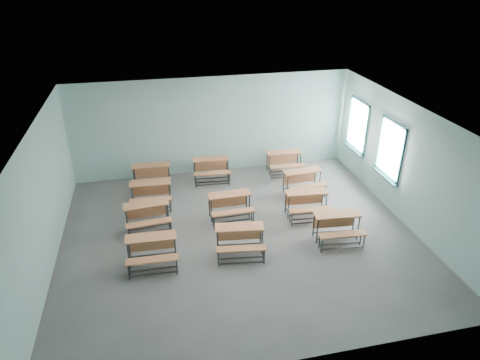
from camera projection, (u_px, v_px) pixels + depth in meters
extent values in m
cube|color=slate|center=(240.00, 236.00, 11.09)|extent=(9.00, 8.00, 0.02)
cube|color=white|center=(240.00, 118.00, 9.62)|extent=(9.00, 8.00, 0.02)
cube|color=#A1C9C4|center=(213.00, 126.00, 13.83)|extent=(9.00, 0.02, 3.20)
cube|color=#A1C9C4|center=(293.00, 293.00, 6.87)|extent=(9.00, 0.02, 3.20)
cube|color=#A1C9C4|center=(42.00, 201.00, 9.49)|extent=(0.02, 8.00, 3.20)
cube|color=#A1C9C4|center=(407.00, 164.00, 11.22)|extent=(0.02, 8.00, 3.20)
cube|color=#1B474C|center=(355.00, 147.00, 13.95)|extent=(0.06, 1.20, 0.06)
cube|color=#1B474C|center=(361.00, 101.00, 13.24)|extent=(0.06, 1.20, 0.06)
cube|color=#1B474C|center=(366.00, 131.00, 13.10)|extent=(0.06, 0.06, 1.60)
cube|color=#1B474C|center=(350.00, 119.00, 14.09)|extent=(0.06, 0.06, 1.60)
cube|color=#1B474C|center=(358.00, 125.00, 13.60)|extent=(0.04, 0.04, 1.48)
cube|color=#1B474C|center=(358.00, 125.00, 13.60)|extent=(0.04, 1.08, 0.04)
cube|color=#1B474C|center=(353.00, 149.00, 13.97)|extent=(0.14, 1.28, 0.04)
cube|color=white|center=(358.00, 125.00, 13.60)|extent=(0.01, 1.08, 1.48)
cube|color=#1B474C|center=(386.00, 174.00, 12.21)|extent=(0.06, 1.20, 0.06)
cube|color=#1B474C|center=(395.00, 123.00, 11.51)|extent=(0.06, 1.20, 0.06)
cube|color=#1B474C|center=(402.00, 157.00, 11.37)|extent=(0.06, 0.06, 1.60)
cube|color=#1B474C|center=(380.00, 142.00, 12.36)|extent=(0.06, 0.06, 1.60)
cube|color=#1B474C|center=(390.00, 149.00, 11.86)|extent=(0.04, 0.04, 1.48)
cube|color=#1B474C|center=(390.00, 149.00, 11.86)|extent=(0.04, 1.08, 0.04)
cube|color=#1B474C|center=(384.00, 176.00, 12.23)|extent=(0.14, 1.28, 0.04)
cube|color=white|center=(391.00, 149.00, 11.87)|extent=(0.01, 1.08, 1.48)
cube|color=#BD6F44|center=(151.00, 237.00, 9.82)|extent=(1.17, 0.42, 0.04)
cube|color=#BD6F44|center=(152.00, 243.00, 10.11)|extent=(1.10, 0.05, 0.40)
cylinder|color=#353739|center=(129.00, 257.00, 9.76)|extent=(0.04, 0.04, 0.69)
cylinder|color=#353739|center=(176.00, 251.00, 9.93)|extent=(0.04, 0.04, 0.69)
cylinder|color=#353739|center=(129.00, 249.00, 10.03)|extent=(0.04, 0.04, 0.69)
cylinder|color=#353739|center=(175.00, 244.00, 10.20)|extent=(0.04, 0.04, 0.69)
cube|color=#353739|center=(153.00, 263.00, 9.96)|extent=(1.07, 0.06, 0.03)
cube|color=#353739|center=(153.00, 254.00, 10.23)|extent=(1.07, 0.06, 0.03)
cube|color=#BD6F44|center=(152.00, 260.00, 9.54)|extent=(1.17, 0.28, 0.03)
cylinder|color=#353739|center=(129.00, 273.00, 9.47)|extent=(0.04, 0.04, 0.40)
cylinder|color=#353739|center=(177.00, 267.00, 9.65)|extent=(0.04, 0.04, 0.40)
cylinder|color=#353739|center=(129.00, 268.00, 9.63)|extent=(0.04, 0.04, 0.40)
cylinder|color=#353739|center=(177.00, 262.00, 9.81)|extent=(0.04, 0.04, 0.40)
cube|color=#353739|center=(154.00, 274.00, 9.62)|extent=(1.07, 0.06, 0.03)
cube|color=#353739|center=(154.00, 269.00, 9.78)|extent=(1.07, 0.06, 0.03)
cube|color=#BD6F44|center=(239.00, 227.00, 10.19)|extent=(1.20, 0.54, 0.04)
cube|color=#BD6F44|center=(239.00, 233.00, 10.48)|extent=(1.10, 0.17, 0.40)
cylinder|color=#353739|center=(218.00, 244.00, 10.18)|extent=(0.04, 0.04, 0.69)
cylinder|color=#353739|center=(262.00, 242.00, 10.26)|extent=(0.04, 0.04, 0.69)
cylinder|color=#353739|center=(217.00, 237.00, 10.45)|extent=(0.04, 0.04, 0.69)
cylinder|color=#353739|center=(260.00, 235.00, 10.53)|extent=(0.04, 0.04, 0.69)
cube|color=#353739|center=(240.00, 252.00, 10.33)|extent=(1.06, 0.17, 0.03)
cube|color=#353739|center=(239.00, 244.00, 10.60)|extent=(1.06, 0.17, 0.03)
cube|color=#BD6F44|center=(241.00, 248.00, 9.91)|extent=(1.18, 0.39, 0.03)
cylinder|color=#353739|center=(219.00, 260.00, 9.89)|extent=(0.04, 0.04, 0.40)
cylinder|color=#353739|center=(264.00, 257.00, 9.97)|extent=(0.04, 0.04, 0.40)
cylinder|color=#353739|center=(218.00, 255.00, 10.05)|extent=(0.04, 0.04, 0.40)
cylinder|color=#353739|center=(263.00, 253.00, 10.13)|extent=(0.04, 0.04, 0.40)
cube|color=#353739|center=(241.00, 263.00, 9.98)|extent=(1.06, 0.17, 0.03)
cube|color=#353739|center=(241.00, 258.00, 10.15)|extent=(1.06, 0.17, 0.03)
cube|color=#BD6F44|center=(337.00, 214.00, 10.69)|extent=(1.19, 0.48, 0.04)
cube|color=#BD6F44|center=(334.00, 220.00, 10.99)|extent=(1.10, 0.11, 0.40)
cylinder|color=#353739|center=(317.00, 232.00, 10.66)|extent=(0.04, 0.04, 0.69)
cylinder|color=#353739|center=(358.00, 228.00, 10.79)|extent=(0.04, 0.04, 0.69)
cylinder|color=#353739|center=(314.00, 225.00, 10.93)|extent=(0.04, 0.04, 0.69)
cylinder|color=#353739|center=(354.00, 222.00, 11.06)|extent=(0.04, 0.04, 0.69)
cube|color=#353739|center=(337.00, 238.00, 10.84)|extent=(1.06, 0.12, 0.03)
cube|color=#353739|center=(333.00, 231.00, 11.11)|extent=(1.06, 0.12, 0.03)
cube|color=#BD6F44|center=(342.00, 234.00, 10.42)|extent=(1.18, 0.34, 0.03)
cylinder|color=#353739|center=(322.00, 246.00, 10.37)|extent=(0.04, 0.04, 0.40)
cylinder|color=#353739|center=(364.00, 242.00, 10.50)|extent=(0.04, 0.04, 0.40)
cylinder|color=#353739|center=(319.00, 241.00, 10.53)|extent=(0.04, 0.04, 0.40)
cylinder|color=#353739|center=(361.00, 238.00, 10.66)|extent=(0.04, 0.04, 0.40)
cube|color=#353739|center=(342.00, 248.00, 10.49)|extent=(1.06, 0.12, 0.03)
cube|color=#353739|center=(340.00, 244.00, 10.65)|extent=(1.06, 0.12, 0.03)
cube|color=#BD6F44|center=(146.00, 204.00, 11.14)|extent=(1.19, 0.49, 0.04)
cube|color=#BD6F44|center=(146.00, 211.00, 11.42)|extent=(1.10, 0.12, 0.40)
cylinder|color=#353739|center=(127.00, 222.00, 11.03)|extent=(0.04, 0.04, 0.69)
cylinder|color=#353739|center=(168.00, 216.00, 11.31)|extent=(0.04, 0.04, 0.69)
cylinder|color=#353739|center=(126.00, 216.00, 11.29)|extent=(0.04, 0.04, 0.69)
cylinder|color=#353739|center=(167.00, 210.00, 11.58)|extent=(0.04, 0.04, 0.69)
cube|color=#353739|center=(149.00, 227.00, 11.28)|extent=(1.06, 0.12, 0.03)
cube|color=#353739|center=(148.00, 221.00, 11.55)|extent=(1.06, 0.12, 0.03)
cube|color=#BD6F44|center=(149.00, 223.00, 10.87)|extent=(1.18, 0.34, 0.03)
cylinder|color=#353739|center=(129.00, 236.00, 10.75)|extent=(0.04, 0.04, 0.40)
cylinder|color=#353739|center=(171.00, 228.00, 11.04)|extent=(0.04, 0.04, 0.40)
cylinder|color=#353739|center=(129.00, 232.00, 10.91)|extent=(0.04, 0.04, 0.40)
cylinder|color=#353739|center=(170.00, 225.00, 11.19)|extent=(0.04, 0.04, 0.40)
cube|color=#353739|center=(151.00, 236.00, 10.95)|extent=(1.06, 0.12, 0.03)
cube|color=#353739|center=(150.00, 232.00, 11.11)|extent=(1.06, 0.12, 0.03)
cube|color=#BD6F44|center=(229.00, 194.00, 11.61)|extent=(1.17, 0.42, 0.04)
cube|color=#BD6F44|center=(228.00, 200.00, 11.90)|extent=(1.10, 0.05, 0.40)
cylinder|color=#353739|center=(211.00, 211.00, 11.53)|extent=(0.04, 0.04, 0.69)
cylinder|color=#353739|center=(249.00, 206.00, 11.76)|extent=(0.04, 0.04, 0.69)
cylinder|color=#353739|center=(209.00, 205.00, 11.79)|extent=(0.04, 0.04, 0.69)
cylinder|color=#353739|center=(246.00, 201.00, 12.03)|extent=(0.04, 0.04, 0.69)
cube|color=#353739|center=(231.00, 216.00, 11.76)|extent=(1.07, 0.06, 0.03)
cube|color=#353739|center=(228.00, 211.00, 12.02)|extent=(1.07, 0.06, 0.03)
cube|color=#BD6F44|center=(233.00, 212.00, 11.34)|extent=(1.17, 0.28, 0.03)
cylinder|color=#353739|center=(214.00, 223.00, 11.25)|extent=(0.04, 0.04, 0.40)
cylinder|color=#353739|center=(253.00, 218.00, 11.48)|extent=(0.04, 0.04, 0.40)
cylinder|color=#353739|center=(213.00, 220.00, 11.41)|extent=(0.04, 0.04, 0.40)
cylinder|color=#353739|center=(251.00, 215.00, 11.64)|extent=(0.04, 0.04, 0.40)
cube|color=#353739|center=(234.00, 225.00, 11.42)|extent=(1.07, 0.06, 0.03)
cube|color=#353739|center=(233.00, 221.00, 11.58)|extent=(1.07, 0.06, 0.03)
cube|color=#BD6F44|center=(307.00, 192.00, 11.73)|extent=(1.19, 0.47, 0.04)
cube|color=#BD6F44|center=(304.00, 198.00, 12.02)|extent=(1.10, 0.10, 0.40)
cylinder|color=#353739|center=(288.00, 208.00, 11.69)|extent=(0.04, 0.04, 0.69)
cylinder|color=#353739|center=(326.00, 205.00, 11.82)|extent=(0.04, 0.04, 0.69)
cylinder|color=#353739|center=(286.00, 202.00, 11.96)|extent=(0.04, 0.04, 0.69)
cylinder|color=#353739|center=(322.00, 199.00, 12.10)|extent=(0.04, 0.04, 0.69)
cube|color=#353739|center=(307.00, 214.00, 11.87)|extent=(1.06, 0.11, 0.03)
cube|color=#353739|center=(304.00, 208.00, 12.14)|extent=(1.06, 0.11, 0.03)
cube|color=#BD6F44|center=(311.00, 210.00, 11.45)|extent=(1.18, 0.33, 0.03)
cylinder|color=#353739|center=(292.00, 220.00, 11.40)|extent=(0.04, 0.04, 0.40)
cylinder|color=#353739|center=(330.00, 217.00, 11.54)|extent=(0.04, 0.04, 0.40)
cylinder|color=#353739|center=(290.00, 216.00, 11.56)|extent=(0.04, 0.04, 0.40)
cylinder|color=#353739|center=(328.00, 213.00, 11.70)|extent=(0.04, 0.04, 0.40)
cube|color=#353739|center=(311.00, 222.00, 11.52)|extent=(1.06, 0.11, 0.03)
cube|color=#353739|center=(309.00, 219.00, 11.69)|extent=(1.06, 0.11, 0.03)
cube|color=#BD6F44|center=(150.00, 183.00, 12.20)|extent=(1.18, 0.45, 0.04)
cube|color=#BD6F44|center=(151.00, 189.00, 12.49)|extent=(1.10, 0.08, 0.40)
cylinder|color=#353739|center=(132.00, 198.00, 12.15)|extent=(0.04, 0.04, 0.69)
cylinder|color=#353739|center=(170.00, 195.00, 12.31)|extent=(0.04, 0.04, 0.69)
cylinder|color=#353739|center=(133.00, 193.00, 12.43)|extent=(0.04, 0.04, 0.69)
cylinder|color=#353739|center=(170.00, 190.00, 12.58)|extent=(0.04, 0.04, 0.69)
cube|color=#353739|center=(152.00, 204.00, 12.34)|extent=(1.07, 0.09, 0.03)
cube|color=#353739|center=(152.00, 199.00, 12.62)|extent=(1.07, 0.09, 0.03)
cube|color=#BD6F44|center=(151.00, 200.00, 11.92)|extent=(1.17, 0.31, 0.03)
cylinder|color=#353739|center=(132.00, 210.00, 11.87)|extent=(0.04, 0.04, 0.40)
cylinder|color=#353739|center=(170.00, 206.00, 12.02)|extent=(0.04, 0.04, 0.40)
cylinder|color=#353739|center=(132.00, 206.00, 12.03)|extent=(0.04, 0.04, 0.40)
cylinder|color=#353739|center=(170.00, 203.00, 12.18)|extent=(0.04, 0.04, 0.40)
cube|color=#353739|center=(152.00, 212.00, 12.00)|extent=(1.07, 0.09, 0.03)
cube|color=#353739|center=(152.00, 209.00, 12.16)|extent=(1.07, 0.09, 0.03)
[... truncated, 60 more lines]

